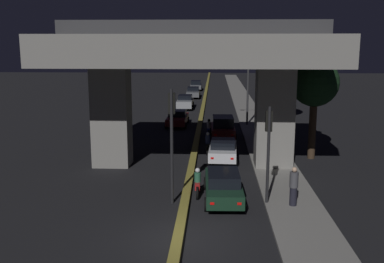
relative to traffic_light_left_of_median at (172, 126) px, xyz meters
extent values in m
plane|color=black|center=(0.61, -4.06, -3.66)|extent=(200.00, 200.00, 0.00)
cube|color=olive|center=(0.61, 30.94, -3.55)|extent=(0.41, 126.00, 0.23)
cube|color=gray|center=(5.63, 23.94, -3.60)|extent=(2.64, 126.00, 0.13)
cube|color=gray|center=(-4.30, 6.51, -0.57)|extent=(2.20, 1.78, 6.19)
cube|color=gray|center=(5.51, 6.51, -0.57)|extent=(2.20, 1.78, 6.19)
cube|color=gray|center=(0.61, 6.51, 3.35)|extent=(16.02, 10.40, 1.64)
cube|color=#333335|center=(0.61, 6.51, 4.62)|extent=(16.02, 0.40, 0.90)
cylinder|color=black|center=(0.00, -0.10, -0.97)|extent=(0.14, 0.14, 5.39)
cube|color=black|center=(0.00, 0.08, 1.05)|extent=(0.30, 0.28, 0.95)
sphere|color=red|center=(0.00, 0.23, 1.35)|extent=(0.18, 0.18, 0.18)
sphere|color=black|center=(0.00, 0.23, 1.05)|extent=(0.18, 0.18, 0.18)
sphere|color=black|center=(0.00, 0.23, 0.75)|extent=(0.18, 0.18, 0.18)
cylinder|color=black|center=(4.41, -0.10, -1.35)|extent=(0.14, 0.14, 4.61)
cube|color=black|center=(4.41, 0.08, 0.28)|extent=(0.30, 0.28, 0.95)
sphere|color=red|center=(4.41, 0.23, 0.57)|extent=(0.18, 0.18, 0.18)
sphere|color=black|center=(4.41, 0.23, 0.28)|extent=(0.18, 0.18, 0.18)
sphere|color=black|center=(4.41, 0.23, -0.02)|extent=(0.18, 0.18, 0.18)
cylinder|color=#2D2D30|center=(4.92, 20.40, -0.02)|extent=(0.18, 0.18, 7.28)
cylinder|color=#2D2D30|center=(4.01, 20.40, 3.47)|extent=(1.82, 0.10, 0.10)
ellipsoid|color=#F2B759|center=(3.11, 20.40, 3.37)|extent=(0.56, 0.32, 0.24)
cube|color=black|center=(2.39, 0.53, -3.04)|extent=(1.81, 4.74, 0.61)
cube|color=black|center=(2.40, 0.30, -2.48)|extent=(1.53, 2.30, 0.51)
cylinder|color=black|center=(1.54, 2.05, -3.34)|extent=(0.22, 0.64, 0.64)
cylinder|color=black|center=(3.16, 2.10, -3.34)|extent=(0.22, 0.64, 0.64)
cylinder|color=black|center=(1.63, -1.04, -3.34)|extent=(0.22, 0.64, 0.64)
cylinder|color=black|center=(3.25, -0.99, -3.34)|extent=(0.22, 0.64, 0.64)
cube|color=red|center=(1.88, -1.84, -3.01)|extent=(0.18, 0.04, 0.11)
cube|color=red|center=(3.05, -1.81, -3.01)|extent=(0.18, 0.04, 0.11)
cube|color=silver|center=(2.51, 7.87, -3.03)|extent=(1.87, 4.07, 0.63)
cube|color=black|center=(2.51, 7.67, -2.50)|extent=(1.57, 1.98, 0.44)
cylinder|color=black|center=(1.75, 9.22, -3.35)|extent=(0.23, 0.64, 0.63)
cylinder|color=black|center=(3.40, 9.15, -3.35)|extent=(0.23, 0.64, 0.63)
cylinder|color=black|center=(1.63, 6.59, -3.35)|extent=(0.23, 0.64, 0.63)
cylinder|color=black|center=(3.28, 6.52, -3.35)|extent=(0.23, 0.64, 0.63)
cube|color=red|center=(1.83, 5.89, -3.00)|extent=(0.18, 0.04, 0.11)
cube|color=red|center=(3.02, 5.84, -3.00)|extent=(0.18, 0.04, 0.11)
cube|color=#591414|center=(2.62, 14.59, -2.98)|extent=(1.88, 3.98, 0.67)
cube|color=black|center=(2.62, 14.59, -2.26)|extent=(1.63, 2.40, 0.76)
cylinder|color=black|center=(1.72, 15.87, -3.32)|extent=(0.22, 0.69, 0.69)
cylinder|color=black|center=(3.46, 15.91, -3.32)|extent=(0.22, 0.69, 0.69)
cylinder|color=black|center=(1.77, 13.27, -3.32)|extent=(0.22, 0.69, 0.69)
cylinder|color=black|center=(3.52, 13.31, -3.32)|extent=(0.22, 0.69, 0.69)
cube|color=red|center=(2.04, 12.59, -2.95)|extent=(0.18, 0.03, 0.11)
cube|color=red|center=(3.29, 12.62, -2.95)|extent=(0.18, 0.03, 0.11)
cube|color=#591414|center=(-1.42, 20.12, -3.06)|extent=(1.80, 4.60, 0.59)
cube|color=black|center=(-1.42, 20.23, -2.51)|extent=(1.55, 1.85, 0.52)
cylinder|color=black|center=(-0.60, 18.60, -3.36)|extent=(0.21, 0.61, 0.60)
cylinder|color=black|center=(-2.29, 18.63, -3.36)|extent=(0.21, 0.61, 0.60)
cylinder|color=black|center=(-0.55, 21.61, -3.36)|extent=(0.21, 0.61, 0.60)
cylinder|color=black|center=(-2.23, 21.64, -3.36)|extent=(0.21, 0.61, 0.60)
cube|color=white|center=(-0.78, 22.40, -3.15)|extent=(0.18, 0.03, 0.11)
cube|color=white|center=(-1.98, 22.43, -3.15)|extent=(0.18, 0.03, 0.11)
cube|color=gray|center=(-1.44, 31.11, -2.98)|extent=(1.74, 4.54, 0.76)
cube|color=black|center=(-1.43, 31.33, -2.35)|extent=(1.52, 2.18, 0.50)
cylinder|color=black|center=(-0.60, 29.61, -3.36)|extent=(0.20, 0.60, 0.60)
cylinder|color=black|center=(-2.28, 29.61, -3.36)|extent=(0.20, 0.60, 0.60)
cylinder|color=black|center=(-0.59, 32.60, -3.36)|extent=(0.20, 0.60, 0.60)
cylinder|color=black|center=(-2.27, 32.60, -3.36)|extent=(0.20, 0.60, 0.60)
cube|color=white|center=(-0.82, 33.38, -3.09)|extent=(0.18, 0.03, 0.11)
cube|color=white|center=(-2.03, 33.38, -3.09)|extent=(0.18, 0.03, 0.11)
cube|color=#515459|center=(-1.03, 41.79, -3.03)|extent=(1.79, 4.57, 0.66)
cube|color=black|center=(-1.03, 42.02, -2.44)|extent=(1.55, 2.20, 0.52)
cylinder|color=black|center=(-0.16, 40.30, -3.36)|extent=(0.21, 0.60, 0.60)
cylinder|color=black|center=(-1.85, 40.28, -3.36)|extent=(0.21, 0.60, 0.60)
cylinder|color=black|center=(-0.20, 43.30, -3.36)|extent=(0.21, 0.60, 0.60)
cylinder|color=black|center=(-1.89, 43.28, -3.36)|extent=(0.21, 0.60, 0.60)
cube|color=white|center=(-0.45, 44.08, -3.13)|extent=(0.18, 0.03, 0.11)
cube|color=white|center=(-1.66, 44.06, -3.13)|extent=(0.18, 0.03, 0.11)
cube|color=#515459|center=(-1.07, 51.94, -3.02)|extent=(1.81, 4.16, 0.62)
cube|color=black|center=(-1.07, 51.94, -2.41)|extent=(1.57, 2.51, 0.60)
cylinder|color=black|center=(-0.20, 50.60, -3.33)|extent=(0.21, 0.66, 0.66)
cylinder|color=black|center=(-1.89, 50.56, -3.33)|extent=(0.21, 0.66, 0.66)
cylinder|color=black|center=(-0.25, 53.32, -3.33)|extent=(0.21, 0.66, 0.66)
cylinder|color=black|center=(-1.94, 53.29, -3.33)|extent=(0.21, 0.66, 0.66)
cube|color=white|center=(-0.50, 54.03, -3.11)|extent=(0.18, 0.03, 0.11)
cube|color=white|center=(-1.71, 54.00, -3.11)|extent=(0.18, 0.03, 0.11)
cylinder|color=black|center=(1.13, 1.69, -3.35)|extent=(0.09, 0.62, 0.62)
cylinder|color=black|center=(1.15, 0.51, -3.35)|extent=(0.11, 0.62, 0.62)
cube|color=maroon|center=(1.14, 1.10, -3.13)|extent=(0.26, 0.90, 0.32)
cylinder|color=#26593F|center=(1.14, 1.10, -2.74)|extent=(0.33, 0.33, 0.47)
sphere|color=silver|center=(1.14, 1.10, -2.39)|extent=(0.24, 0.24, 0.24)
cube|color=red|center=(1.16, 0.46, -3.13)|extent=(0.08, 0.03, 0.08)
cylinder|color=black|center=(1.52, 10.63, -3.38)|extent=(0.09, 0.56, 0.56)
cylinder|color=black|center=(1.49, 9.26, -3.38)|extent=(0.11, 0.57, 0.56)
cube|color=black|center=(1.51, 9.95, -3.16)|extent=(0.26, 1.05, 0.32)
cylinder|color=navy|center=(1.51, 9.95, -2.72)|extent=(0.33, 0.33, 0.55)
sphere|color=silver|center=(1.51, 9.95, -2.33)|extent=(0.24, 0.24, 0.24)
cube|color=red|center=(1.49, 9.21, -3.16)|extent=(0.08, 0.03, 0.08)
cylinder|color=black|center=(1.53, 16.15, -3.36)|extent=(0.10, 0.61, 0.61)
cylinder|color=black|center=(1.49, 14.91, -3.36)|extent=(0.12, 0.61, 0.61)
cube|color=navy|center=(1.51, 15.53, -3.14)|extent=(0.27, 0.95, 0.32)
cylinder|color=beige|center=(1.51, 15.53, -2.73)|extent=(0.33, 0.33, 0.50)
sphere|color=black|center=(1.51, 15.53, -2.35)|extent=(0.24, 0.24, 0.24)
cube|color=red|center=(1.49, 14.86, -3.14)|extent=(0.08, 0.03, 0.08)
cylinder|color=black|center=(5.57, -0.43, -3.11)|extent=(0.34, 0.34, 0.86)
cylinder|color=#3F3F44|center=(5.57, -0.43, -2.32)|extent=(0.40, 0.40, 0.71)
sphere|color=tan|center=(5.57, -0.43, -1.85)|extent=(0.23, 0.23, 0.23)
cylinder|color=#38281C|center=(8.29, 8.77, -1.76)|extent=(0.47, 0.47, 3.80)
sphere|color=black|center=(8.29, 8.77, 1.29)|extent=(3.06, 3.06, 3.06)
cylinder|color=#2D2116|center=(8.78, 23.72, -2.12)|extent=(0.42, 0.42, 3.08)
sphere|color=black|center=(8.78, 23.72, 0.68)|extent=(3.37, 3.37, 3.37)
camera|label=1|loc=(1.94, -20.10, 3.72)|focal=42.00mm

